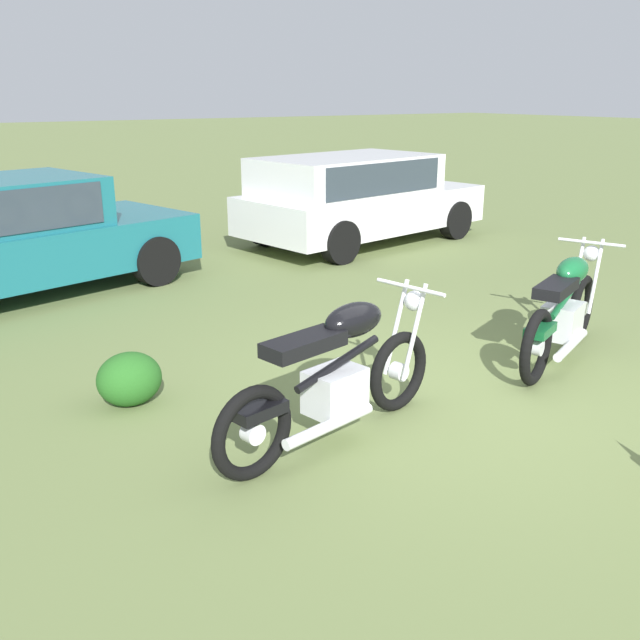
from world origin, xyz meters
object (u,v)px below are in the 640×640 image
motorcycle_green (563,310)px  motorcycle_black (336,376)px  shrub_low (129,379)px  car_white (355,193)px

motorcycle_green → motorcycle_black: bearing=161.4°
shrub_low → motorcycle_green: bearing=-18.4°
motorcycle_black → car_white: 6.94m
motorcycle_green → shrub_low: motorcycle_green is taller
motorcycle_black → car_white: (4.19, 5.52, 0.34)m
motorcycle_green → shrub_low: (-3.70, 1.23, -0.26)m
motorcycle_green → car_white: (1.52, 5.35, 0.35)m
motorcycle_black → motorcycle_green: bearing=-7.8°
motorcycle_green → shrub_low: size_ratio=3.73×
motorcycle_black → shrub_low: bearing=114.8°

